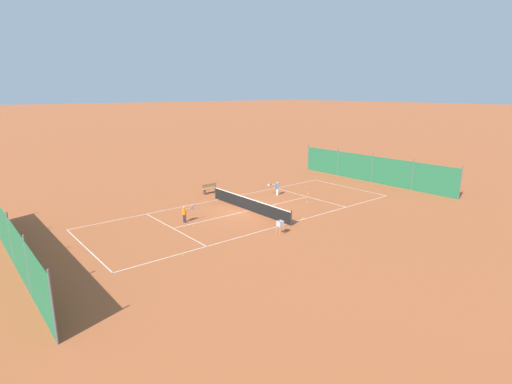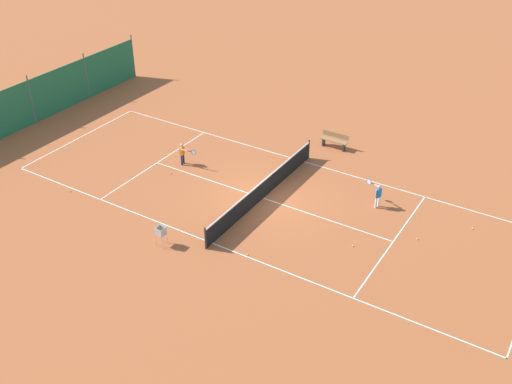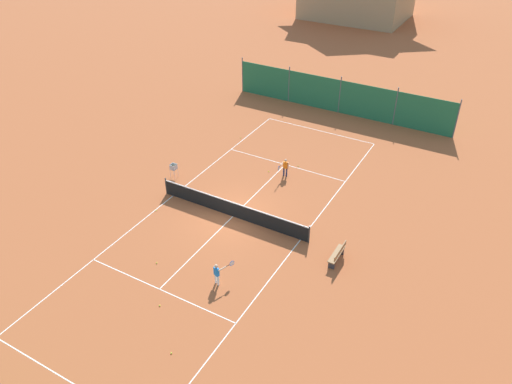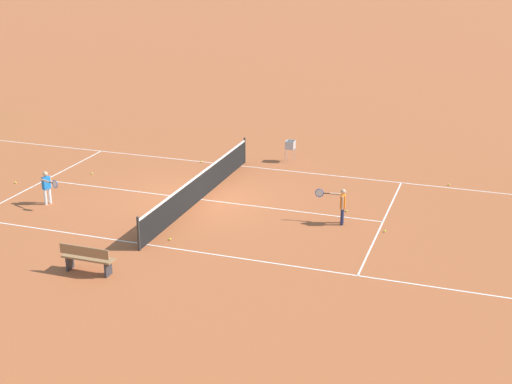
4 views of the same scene
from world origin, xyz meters
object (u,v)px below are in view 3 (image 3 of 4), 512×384
tennis_ball_alley_right (269,171)px  ball_hopper (174,168)px  tennis_ball_service_box (157,263)px  tennis_ball_alley_left (160,306)px  tennis_ball_by_net_left (296,231)px  courtside_bench (337,254)px  tennis_ball_near_corner (241,138)px  tennis_ball_far_corner (156,210)px  tennis_ball_mid_court (171,353)px  player_far_service (285,167)px  player_near_baseline (218,272)px  tennis_ball_by_net_right (298,166)px  tennis_net (233,209)px

tennis_ball_alley_right → ball_hopper: 5.89m
tennis_ball_service_box → ball_hopper: (-4.08, 6.80, 0.62)m
tennis_ball_alley_left → tennis_ball_by_net_left: same height
tennis_ball_by_net_left → courtside_bench: size_ratio=0.04×
tennis_ball_near_corner → tennis_ball_far_corner: (0.37, -9.79, 0.00)m
tennis_ball_mid_court → courtside_bench: bearing=66.3°
player_far_service → player_near_baseline: bearing=-81.1°
player_near_baseline → tennis_ball_by_net_right: (-1.31, 11.35, -0.65)m
tennis_ball_mid_court → player_near_baseline: bearing=97.3°
tennis_ball_near_corner → tennis_ball_alley_right: 4.90m
tennis_ball_near_corner → tennis_ball_far_corner: 9.80m
tennis_ball_alley_left → tennis_ball_by_net_right: 13.81m
player_far_service → tennis_ball_by_net_left: (2.98, -4.61, -0.66)m
tennis_ball_by_net_right → ball_hopper: ball_hopper is taller
tennis_ball_service_box → courtside_bench: 8.80m
tennis_ball_by_net_left → tennis_ball_far_corner: bearing=-163.8°
player_far_service → courtside_bench: (5.75, -5.75, -0.24)m
player_far_service → tennis_net: bearing=-96.6°
tennis_ball_alley_right → ball_hopper: (-4.78, -3.38, 0.62)m
tennis_ball_near_corner → tennis_ball_mid_court: same height
player_far_service → tennis_ball_alley_right: (-1.10, -0.04, -0.66)m
tennis_ball_alley_left → courtside_bench: size_ratio=0.04×
player_far_service → tennis_ball_mid_court: size_ratio=17.99×
tennis_ball_alley_left → tennis_ball_alley_right: (-1.18, 12.31, 0.00)m
tennis_ball_alley_left → ball_hopper: size_ratio=0.07×
tennis_ball_near_corner → tennis_ball_mid_court: size_ratio=1.00×
tennis_ball_by_net_right → courtside_bench: courtside_bench is taller
player_near_baseline → tennis_ball_alley_right: size_ratio=17.75×
tennis_ball_near_corner → courtside_bench: (10.72, -8.73, 0.42)m
player_near_baseline → tennis_ball_far_corner: (-6.14, 3.08, -0.65)m
courtside_bench → tennis_ball_by_net_right: bearing=127.5°
tennis_ball_near_corner → ball_hopper: bearing=-98.2°
tennis_net → tennis_ball_by_net_right: 6.66m
tennis_ball_by_net_left → tennis_net: bearing=-171.7°
tennis_ball_alley_left → player_near_baseline: bearing=59.2°
tennis_ball_near_corner → player_near_baseline: bearing=-63.2°
tennis_ball_by_net_right → ball_hopper: 7.85m
tennis_net → ball_hopper: bearing=162.1°
tennis_ball_near_corner → tennis_ball_far_corner: size_ratio=1.00×
tennis_ball_alley_left → tennis_ball_far_corner: (-4.68, 5.54, 0.00)m
tennis_ball_alley_right → player_far_service: bearing=1.8°
tennis_net → player_far_service: size_ratio=7.73×
tennis_ball_service_box → tennis_ball_near_corner: 13.58m
tennis_ball_near_corner → tennis_ball_alley_left: bearing=-71.8°
player_near_baseline → tennis_net: bearing=114.2°
ball_hopper → tennis_ball_service_box: bearing=-59.1°
tennis_net → tennis_ball_far_corner: tennis_net is taller
player_far_service → tennis_ball_mid_court: player_far_service is taller
tennis_ball_by_net_left → ball_hopper: size_ratio=0.07×
tennis_ball_service_box → ball_hopper: bearing=120.9°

